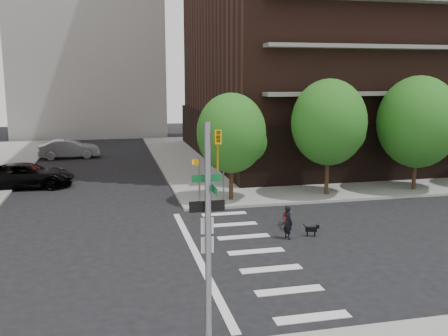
{
  "coord_description": "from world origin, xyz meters",
  "views": [
    {
      "loc": [
        -2.76,
        -19.11,
        7.18
      ],
      "look_at": [
        3.0,
        6.0,
        2.5
      ],
      "focal_mm": 40.0,
      "sensor_mm": 36.0,
      "label": 1
    }
  ],
  "objects_px": {
    "parked_car_black": "(27,175)",
    "traffic_signal": "(209,260)",
    "parked_car_maroon": "(30,174)",
    "parked_car_silver": "(69,149)",
    "scooter": "(286,218)",
    "dog_walker": "(288,222)"
  },
  "relations": [
    {
      "from": "parked_car_silver",
      "to": "parked_car_black",
      "type": "bearing_deg",
      "value": 167.26
    },
    {
      "from": "parked_car_silver",
      "to": "scooter",
      "type": "bearing_deg",
      "value": -158.41
    },
    {
      "from": "parked_car_black",
      "to": "scooter",
      "type": "height_order",
      "value": "parked_car_black"
    },
    {
      "from": "traffic_signal",
      "to": "scooter",
      "type": "xyz_separation_m",
      "value": [
        5.89,
        10.58,
        -2.25
      ]
    },
    {
      "from": "parked_car_maroon",
      "to": "scooter",
      "type": "xyz_separation_m",
      "value": [
        13.62,
        -13.4,
        -0.25
      ]
    },
    {
      "from": "parked_car_maroon",
      "to": "dog_walker",
      "type": "height_order",
      "value": "dog_walker"
    },
    {
      "from": "parked_car_black",
      "to": "dog_walker",
      "type": "xyz_separation_m",
      "value": [
        13.09,
        -13.88,
        -0.05
      ]
    },
    {
      "from": "traffic_signal",
      "to": "dog_walker",
      "type": "distance_m",
      "value": 10.51
    },
    {
      "from": "dog_walker",
      "to": "parked_car_maroon",
      "type": "bearing_deg",
      "value": 27.06
    },
    {
      "from": "traffic_signal",
      "to": "parked_car_black",
      "type": "bearing_deg",
      "value": 108.8
    },
    {
      "from": "parked_car_maroon",
      "to": "parked_car_silver",
      "type": "height_order",
      "value": "parked_car_silver"
    },
    {
      "from": "parked_car_maroon",
      "to": "dog_walker",
      "type": "distance_m",
      "value": 20.02
    },
    {
      "from": "scooter",
      "to": "parked_car_silver",
      "type": "bearing_deg",
      "value": 130.19
    },
    {
      "from": "parked_car_black",
      "to": "dog_walker",
      "type": "distance_m",
      "value": 19.08
    },
    {
      "from": "parked_car_maroon",
      "to": "parked_car_silver",
      "type": "xyz_separation_m",
      "value": [
        1.78,
        10.88,
        0.18
      ]
    },
    {
      "from": "traffic_signal",
      "to": "parked_car_maroon",
      "type": "relative_size",
      "value": 1.26
    },
    {
      "from": "parked_car_black",
      "to": "scooter",
      "type": "xyz_separation_m",
      "value": [
        13.62,
        -12.14,
        -0.38
      ]
    },
    {
      "from": "parked_car_silver",
      "to": "parked_car_maroon",
      "type": "bearing_deg",
      "value": 166.31
    },
    {
      "from": "parked_car_silver",
      "to": "scooter",
      "type": "relative_size",
      "value": 3.11
    },
    {
      "from": "parked_car_black",
      "to": "traffic_signal",
      "type": "bearing_deg",
      "value": -159.17
    },
    {
      "from": "traffic_signal",
      "to": "parked_car_black",
      "type": "xyz_separation_m",
      "value": [
        -7.73,
        22.71,
        -1.88
      ]
    },
    {
      "from": "traffic_signal",
      "to": "dog_walker",
      "type": "height_order",
      "value": "traffic_signal"
    }
  ]
}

